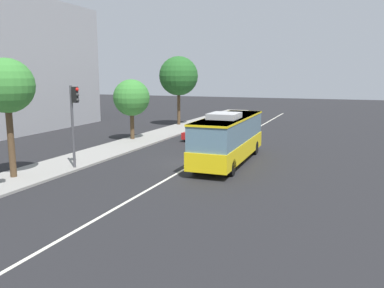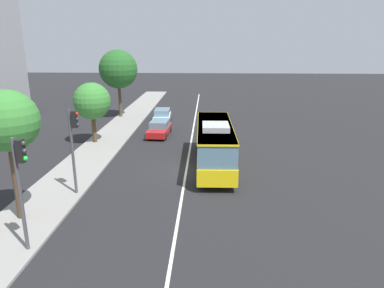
{
  "view_description": "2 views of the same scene",
  "coord_description": "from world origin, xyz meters",
  "px_view_note": "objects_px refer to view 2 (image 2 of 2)",
  "views": [
    {
      "loc": [
        -23.81,
        -9.26,
        5.8
      ],
      "look_at": [
        0.17,
        0.23,
        1.29
      ],
      "focal_mm": 36.8,
      "sensor_mm": 36.0,
      "label": 1
    },
    {
      "loc": [
        -23.59,
        -1.45,
        8.92
      ],
      "look_at": [
        1.4,
        -0.36,
        1.63
      ],
      "focal_mm": 33.15,
      "sensor_mm": 36.0,
      "label": 2
    }
  ],
  "objects_px": {
    "sedan_white": "(162,116)",
    "traffic_light_mid_block": "(21,176)",
    "traffic_light_near_corner": "(74,138)",
    "sedan_red": "(160,128)",
    "transit_bus": "(215,143)",
    "street_tree_kerbside_left": "(92,101)",
    "street_tree_kerbside_centre": "(8,122)",
    "street_tree_kerbside_right": "(118,69)"
  },
  "relations": [
    {
      "from": "transit_bus",
      "to": "street_tree_kerbside_centre",
      "type": "relative_size",
      "value": 1.49
    },
    {
      "from": "sedan_red",
      "to": "traffic_light_mid_block",
      "type": "height_order",
      "value": "traffic_light_mid_block"
    },
    {
      "from": "street_tree_kerbside_left",
      "to": "traffic_light_near_corner",
      "type": "bearing_deg",
      "value": -167.49
    },
    {
      "from": "sedan_red",
      "to": "traffic_light_near_corner",
      "type": "distance_m",
      "value": 14.75
    },
    {
      "from": "sedan_white",
      "to": "traffic_light_mid_block",
      "type": "xyz_separation_m",
      "value": [
        -26.07,
        2.53,
        2.84
      ]
    },
    {
      "from": "sedan_red",
      "to": "traffic_light_mid_block",
      "type": "bearing_deg",
      "value": -5.75
    },
    {
      "from": "sedan_red",
      "to": "traffic_light_near_corner",
      "type": "bearing_deg",
      "value": -9.28
    },
    {
      "from": "traffic_light_near_corner",
      "to": "transit_bus",
      "type": "bearing_deg",
      "value": 28.82
    },
    {
      "from": "street_tree_kerbside_centre",
      "to": "street_tree_kerbside_right",
      "type": "distance_m",
      "value": 25.62
    },
    {
      "from": "street_tree_kerbside_centre",
      "to": "street_tree_kerbside_right",
      "type": "relative_size",
      "value": 0.85
    },
    {
      "from": "traffic_light_mid_block",
      "to": "street_tree_kerbside_centre",
      "type": "height_order",
      "value": "street_tree_kerbside_centre"
    },
    {
      "from": "street_tree_kerbside_centre",
      "to": "street_tree_kerbside_right",
      "type": "bearing_deg",
      "value": 2.05
    },
    {
      "from": "traffic_light_near_corner",
      "to": "street_tree_kerbside_centre",
      "type": "xyz_separation_m",
      "value": [
        -3.18,
        1.89,
        1.63
      ]
    },
    {
      "from": "traffic_light_near_corner",
      "to": "street_tree_kerbside_centre",
      "type": "distance_m",
      "value": 4.04
    },
    {
      "from": "street_tree_kerbside_centre",
      "to": "traffic_light_mid_block",
      "type": "bearing_deg",
      "value": -146.15
    },
    {
      "from": "sedan_red",
      "to": "traffic_light_near_corner",
      "type": "relative_size",
      "value": 0.88
    },
    {
      "from": "sedan_white",
      "to": "street_tree_kerbside_left",
      "type": "distance_m",
      "value": 10.72
    },
    {
      "from": "traffic_light_mid_block",
      "to": "street_tree_kerbside_centre",
      "type": "relative_size",
      "value": 0.77
    },
    {
      "from": "traffic_light_near_corner",
      "to": "street_tree_kerbside_centre",
      "type": "relative_size",
      "value": 0.77
    },
    {
      "from": "transit_bus",
      "to": "street_tree_kerbside_left",
      "type": "distance_m",
      "value": 12.27
    },
    {
      "from": "street_tree_kerbside_right",
      "to": "street_tree_kerbside_centre",
      "type": "bearing_deg",
      "value": -177.95
    },
    {
      "from": "street_tree_kerbside_centre",
      "to": "street_tree_kerbside_left",
      "type": "bearing_deg",
      "value": 2.29
    },
    {
      "from": "transit_bus",
      "to": "traffic_light_near_corner",
      "type": "xyz_separation_m",
      "value": [
        -5.42,
        8.23,
        1.75
      ]
    },
    {
      "from": "street_tree_kerbside_left",
      "to": "street_tree_kerbside_centre",
      "type": "xyz_separation_m",
      "value": [
        -14.28,
        -0.57,
        1.36
      ]
    },
    {
      "from": "transit_bus",
      "to": "traffic_light_near_corner",
      "type": "distance_m",
      "value": 10.01
    },
    {
      "from": "traffic_light_mid_block",
      "to": "street_tree_kerbside_right",
      "type": "height_order",
      "value": "street_tree_kerbside_right"
    },
    {
      "from": "traffic_light_near_corner",
      "to": "street_tree_kerbside_right",
      "type": "distance_m",
      "value": 22.7
    },
    {
      "from": "sedan_red",
      "to": "street_tree_kerbside_left",
      "type": "xyz_separation_m",
      "value": [
        -3.05,
        5.48,
        3.1
      ]
    },
    {
      "from": "transit_bus",
      "to": "sedan_red",
      "type": "distance_m",
      "value": 10.23
    },
    {
      "from": "sedan_red",
      "to": "traffic_light_mid_block",
      "type": "relative_size",
      "value": 0.88
    },
    {
      "from": "traffic_light_near_corner",
      "to": "traffic_light_mid_block",
      "type": "xyz_separation_m",
      "value": [
        -6.0,
        -0.0,
        0.0
      ]
    },
    {
      "from": "transit_bus",
      "to": "street_tree_kerbside_centre",
      "type": "height_order",
      "value": "street_tree_kerbside_centre"
    },
    {
      "from": "street_tree_kerbside_centre",
      "to": "sedan_red",
      "type": "bearing_deg",
      "value": -15.81
    },
    {
      "from": "traffic_light_near_corner",
      "to": "sedan_white",
      "type": "bearing_deg",
      "value": 78.22
    },
    {
      "from": "sedan_red",
      "to": "street_tree_kerbside_centre",
      "type": "height_order",
      "value": "street_tree_kerbside_centre"
    },
    {
      "from": "transit_bus",
      "to": "traffic_light_near_corner",
      "type": "bearing_deg",
      "value": 122.32
    },
    {
      "from": "traffic_light_mid_block",
      "to": "street_tree_kerbside_centre",
      "type": "distance_m",
      "value": 3.77
    },
    {
      "from": "sedan_red",
      "to": "street_tree_kerbside_left",
      "type": "height_order",
      "value": "street_tree_kerbside_left"
    },
    {
      "from": "sedan_red",
      "to": "street_tree_kerbside_left",
      "type": "distance_m",
      "value": 7.0
    },
    {
      "from": "street_tree_kerbside_right",
      "to": "traffic_light_mid_block",
      "type": "bearing_deg",
      "value": -174.35
    },
    {
      "from": "sedan_white",
      "to": "street_tree_kerbside_left",
      "type": "bearing_deg",
      "value": -31.86
    },
    {
      "from": "street_tree_kerbside_left",
      "to": "transit_bus",
      "type": "bearing_deg",
      "value": -117.99
    }
  ]
}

